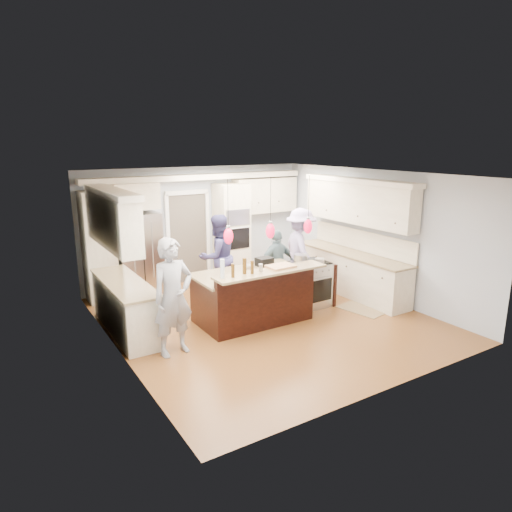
{
  "coord_description": "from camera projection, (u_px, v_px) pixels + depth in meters",
  "views": [
    {
      "loc": [
        -4.42,
        -6.77,
        3.27
      ],
      "look_at": [
        0.0,
        0.35,
        1.15
      ],
      "focal_mm": 32.0,
      "sensor_mm": 36.0,
      "label": 1
    }
  ],
  "objects": [
    {
      "name": "ground_plane",
      "position": [
        266.0,
        319.0,
        8.64
      ],
      "size": [
        6.0,
        6.0,
        0.0
      ],
      "primitive_type": "plane",
      "color": "brown",
      "rests_on": "ground"
    },
    {
      "name": "room_shell",
      "position": [
        266.0,
        224.0,
        8.19
      ],
      "size": [
        5.54,
        6.04,
        2.72
      ],
      "color": "#B2BCC6",
      "rests_on": "ground"
    },
    {
      "name": "refrigerator",
      "position": [
        139.0,
        254.0,
        9.8
      ],
      "size": [
        0.9,
        0.7,
        1.8
      ],
      "primitive_type": "cube",
      "color": "#B7B7BC",
      "rests_on": "ground"
    },
    {
      "name": "oven_column",
      "position": [
        232.0,
        232.0,
        10.94
      ],
      "size": [
        0.72,
        0.69,
        2.3
      ],
      "color": "#F1E3C3",
      "rests_on": "ground"
    },
    {
      "name": "back_upper_cabinets",
      "position": [
        170.0,
        215.0,
        10.12
      ],
      "size": [
        5.3,
        0.61,
        2.54
      ],
      "color": "#F1E3C3",
      "rests_on": "ground"
    },
    {
      "name": "right_counter_run",
      "position": [
        353.0,
        246.0,
        9.88
      ],
      "size": [
        0.64,
        3.1,
        2.51
      ],
      "color": "#F1E3C3",
      "rests_on": "ground"
    },
    {
      "name": "left_cabinets",
      "position": [
        121.0,
        274.0,
        7.79
      ],
      "size": [
        0.64,
        2.3,
        2.51
      ],
      "color": "#F1E3C3",
      "rests_on": "ground"
    },
    {
      "name": "kitchen_island",
      "position": [
        253.0,
        296.0,
        8.45
      ],
      "size": [
        2.1,
        1.46,
        1.12
      ],
      "color": "black",
      "rests_on": "ground"
    },
    {
      "name": "island_range",
      "position": [
        310.0,
        284.0,
        9.24
      ],
      "size": [
        0.82,
        0.71,
        0.92
      ],
      "color": "#B7B7BC",
      "rests_on": "ground"
    },
    {
      "name": "pendant_lights",
      "position": [
        270.0,
        231.0,
        7.65
      ],
      "size": [
        1.75,
        0.15,
        1.03
      ],
      "color": "black",
      "rests_on": "ground"
    },
    {
      "name": "person_bar_end",
      "position": [
        173.0,
        297.0,
        7.02
      ],
      "size": [
        0.74,
        0.55,
        1.87
      ],
      "primitive_type": "imported",
      "rotation": [
        0.0,
        0.0,
        0.16
      ],
      "color": "gray",
      "rests_on": "ground"
    },
    {
      "name": "person_far_left",
      "position": [
        218.0,
        257.0,
        9.6
      ],
      "size": [
        0.96,
        0.8,
        1.8
      ],
      "primitive_type": "imported",
      "rotation": [
        0.0,
        0.0,
        3.28
      ],
      "color": "navy",
      "rests_on": "ground"
    },
    {
      "name": "person_far_right",
      "position": [
        277.0,
        265.0,
        9.58
      ],
      "size": [
        0.89,
        0.41,
        1.49
      ],
      "primitive_type": "imported",
      "rotation": [
        0.0,
        0.0,
        3.2
      ],
      "color": "slate",
      "rests_on": "ground"
    },
    {
      "name": "person_range_side",
      "position": [
        301.0,
        250.0,
        10.09
      ],
      "size": [
        0.97,
        1.33,
        1.85
      ],
      "primitive_type": "imported",
      "rotation": [
        0.0,
        0.0,
        1.32
      ],
      "color": "#9E8FC0",
      "rests_on": "ground"
    },
    {
      "name": "floor_rug",
      "position": [
        363.0,
        309.0,
        9.12
      ],
      "size": [
        0.79,
        1.02,
        0.01
      ],
      "primitive_type": "cube",
      "rotation": [
        0.0,
        0.0,
        0.2
      ],
      "color": "#927750",
      "rests_on": "ground"
    },
    {
      "name": "water_bottle",
      "position": [
        222.0,
        269.0,
        7.32
      ],
      "size": [
        0.09,
        0.09,
        0.31
      ],
      "primitive_type": "cylinder",
      "rotation": [
        0.0,
        0.0,
        -0.25
      ],
      "color": "silver",
      "rests_on": "kitchen_island"
    },
    {
      "name": "beer_bottle_a",
      "position": [
        233.0,
        271.0,
        7.36
      ],
      "size": [
        0.06,
        0.06,
        0.23
      ],
      "primitive_type": "cylinder",
      "rotation": [
        0.0,
        0.0,
        0.06
      ],
      "color": "#442C0C",
      "rests_on": "kitchen_island"
    },
    {
      "name": "beer_bottle_b",
      "position": [
        252.0,
        267.0,
        7.56
      ],
      "size": [
        0.06,
        0.06,
        0.23
      ],
      "primitive_type": "cylinder",
      "rotation": [
        0.0,
        0.0,
        -0.05
      ],
      "color": "#442C0C",
      "rests_on": "kitchen_island"
    },
    {
      "name": "beer_bottle_c",
      "position": [
        245.0,
        266.0,
        7.56
      ],
      "size": [
        0.07,
        0.07,
        0.27
      ],
      "primitive_type": "cylinder",
      "rotation": [
        0.0,
        0.0,
        0.11
      ],
      "color": "#442C0C",
      "rests_on": "kitchen_island"
    },
    {
      "name": "drink_can",
      "position": [
        261.0,
        268.0,
        7.72
      ],
      "size": [
        0.08,
        0.08,
        0.13
      ],
      "primitive_type": "cylinder",
      "rotation": [
        0.0,
        0.0,
        -0.18
      ],
      "color": "#B7B7BC",
      "rests_on": "kitchen_island"
    },
    {
      "name": "cutting_board",
      "position": [
        281.0,
        266.0,
        7.98
      ],
      "size": [
        0.49,
        0.35,
        0.04
      ],
      "primitive_type": "cube",
      "rotation": [
        0.0,
        0.0,
        0.04
      ],
      "color": "tan",
      "rests_on": "kitchen_island"
    },
    {
      "name": "pot_large",
      "position": [
        301.0,
        258.0,
        9.08
      ],
      "size": [
        0.27,
        0.27,
        0.16
      ],
      "primitive_type": "cylinder",
      "color": "#B7B7BC",
      "rests_on": "island_range"
    },
    {
      "name": "pot_small",
      "position": [
        320.0,
        261.0,
        9.03
      ],
      "size": [
        0.19,
        0.19,
        0.09
      ],
      "primitive_type": "cylinder",
      "color": "#B7B7BC",
      "rests_on": "island_range"
    }
  ]
}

